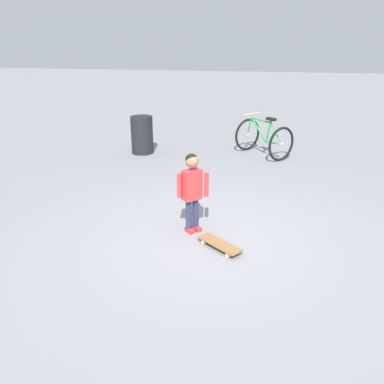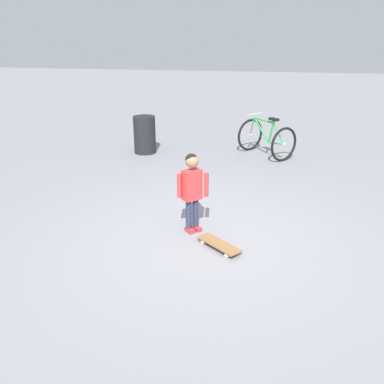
{
  "view_description": "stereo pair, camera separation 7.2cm",
  "coord_description": "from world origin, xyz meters",
  "px_view_note": "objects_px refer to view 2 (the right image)",
  "views": [
    {
      "loc": [
        -0.61,
        4.6,
        2.46
      ],
      "look_at": [
        0.25,
        -0.24,
        0.55
      ],
      "focal_mm": 38.23,
      "sensor_mm": 36.0,
      "label": 1
    },
    {
      "loc": [
        -0.68,
        4.59,
        2.46
      ],
      "look_at": [
        0.25,
        -0.24,
        0.55
      ],
      "focal_mm": 38.23,
      "sensor_mm": 36.0,
      "label": 2
    }
  ],
  "objects_px": {
    "skateboard": "(219,244)",
    "bicycle_mid": "(266,138)",
    "child_person": "(192,184)",
    "trash_bin": "(145,135)"
  },
  "relations": [
    {
      "from": "skateboard",
      "to": "bicycle_mid",
      "type": "xyz_separation_m",
      "value": [
        -0.45,
        -4.27,
        0.32
      ]
    },
    {
      "from": "child_person",
      "to": "bicycle_mid",
      "type": "bearing_deg",
      "value": -102.76
    },
    {
      "from": "child_person",
      "to": "bicycle_mid",
      "type": "height_order",
      "value": "child_person"
    },
    {
      "from": "bicycle_mid",
      "to": "trash_bin",
      "type": "height_order",
      "value": "bicycle_mid"
    },
    {
      "from": "trash_bin",
      "to": "skateboard",
      "type": "bearing_deg",
      "value": 118.44
    },
    {
      "from": "child_person",
      "to": "trash_bin",
      "type": "distance_m",
      "value": 3.97
    },
    {
      "from": "bicycle_mid",
      "to": "trash_bin",
      "type": "relative_size",
      "value": 1.56
    },
    {
      "from": "skateboard",
      "to": "trash_bin",
      "type": "distance_m",
      "value": 4.56
    },
    {
      "from": "skateboard",
      "to": "bicycle_mid",
      "type": "height_order",
      "value": "bicycle_mid"
    },
    {
      "from": "child_person",
      "to": "trash_bin",
      "type": "bearing_deg",
      "value": -63.92
    }
  ]
}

